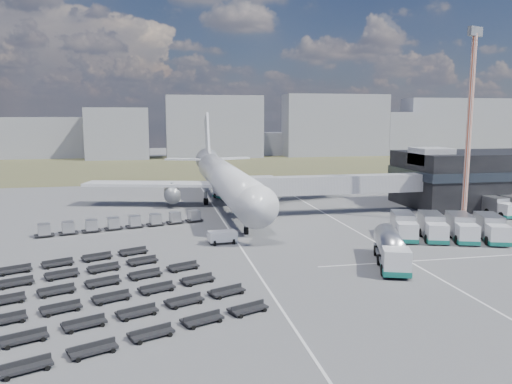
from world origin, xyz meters
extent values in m
plane|color=#565659|center=(0.00, 0.00, 0.00)|extent=(420.00, 420.00, 0.00)
cube|color=brown|center=(0.00, 110.00, 0.01)|extent=(420.00, 90.00, 0.01)
cube|color=silver|center=(-2.00, 5.00, 0.01)|extent=(0.25, 110.00, 0.01)
cube|color=silver|center=(16.00, 5.00, 0.01)|extent=(0.25, 110.00, 0.01)
cube|color=silver|center=(25.00, -8.00, 0.01)|extent=(40.00, 0.25, 0.01)
cube|color=black|center=(48.00, 24.00, 5.00)|extent=(30.00, 16.00, 10.00)
cube|color=#262D38|center=(48.00, 24.00, 6.20)|extent=(30.40, 16.40, 1.60)
cube|color=#939399|center=(36.00, 22.00, 9.50)|extent=(6.00, 6.00, 3.00)
cube|color=#939399|center=(18.10, 20.50, 5.10)|extent=(29.80, 3.00, 3.00)
cube|color=#939399|center=(4.70, 20.00, 5.10)|extent=(4.00, 3.60, 3.40)
cylinder|color=slate|center=(6.20, 20.50, 2.55)|extent=(0.70, 0.70, 5.10)
cylinder|color=black|center=(6.20, 20.50, 0.45)|extent=(1.40, 0.90, 1.40)
cylinder|color=silver|center=(0.00, 30.00, 5.30)|extent=(5.60, 48.00, 5.60)
cone|color=silver|center=(0.00, 3.50, 5.30)|extent=(5.60, 5.00, 5.60)
cone|color=silver|center=(0.00, 58.00, 6.10)|extent=(5.60, 8.00, 5.60)
cube|color=black|center=(0.00, 5.50, 6.10)|extent=(2.20, 2.00, 0.80)
cube|color=silver|center=(-13.00, 35.00, 4.10)|extent=(25.59, 11.38, 0.50)
cube|color=silver|center=(13.00, 35.00, 4.10)|extent=(25.59, 11.38, 0.50)
cylinder|color=slate|center=(-9.50, 33.00, 2.40)|extent=(3.00, 5.00, 3.00)
cylinder|color=slate|center=(9.50, 33.00, 2.40)|extent=(3.00, 5.00, 3.00)
cube|color=silver|center=(-5.50, 60.00, 6.50)|extent=(9.49, 5.63, 0.35)
cube|color=silver|center=(5.50, 60.00, 6.50)|extent=(9.49, 5.63, 0.35)
cube|color=silver|center=(0.00, 61.00, 11.80)|extent=(0.50, 9.06, 11.45)
cylinder|color=slate|center=(0.00, 9.00, 1.25)|extent=(0.50, 0.50, 2.50)
cylinder|color=slate|center=(-3.20, 34.00, 1.25)|extent=(0.60, 0.60, 2.50)
cylinder|color=slate|center=(3.20, 34.00, 1.25)|extent=(0.60, 0.60, 2.50)
cylinder|color=black|center=(0.00, 9.00, 0.50)|extent=(0.50, 1.20, 1.20)
cube|color=gray|center=(-49.78, 154.74, 8.12)|extent=(44.06, 12.00, 16.24)
cube|color=gray|center=(-26.48, 142.59, 9.93)|extent=(23.69, 12.00, 19.87)
cube|color=gray|center=(11.35, 142.90, 12.39)|extent=(38.39, 12.00, 24.77)
cube|color=gray|center=(47.00, 152.81, 4.81)|extent=(37.95, 12.00, 9.62)
cube|color=gray|center=(62.81, 142.97, 12.84)|extent=(44.02, 12.00, 25.68)
cube|color=gray|center=(93.98, 144.32, 9.20)|extent=(16.75, 12.00, 18.39)
cube|color=gray|center=(126.07, 152.72, 12.39)|extent=(51.05, 12.00, 24.78)
cube|color=silver|center=(11.85, -12.85, 1.66)|extent=(3.50, 3.50, 2.63)
cube|color=#126559|center=(11.85, -12.85, 0.63)|extent=(3.65, 3.65, 0.57)
cylinder|color=#ACADB1|center=(13.71, -7.56, 2.18)|extent=(5.55, 9.05, 2.86)
cube|color=slate|center=(13.71, -7.56, 0.86)|extent=(5.44, 9.01, 0.40)
cylinder|color=black|center=(13.14, -9.18, 0.57)|extent=(3.23, 2.18, 1.26)
cube|color=silver|center=(-4.00, 4.51, 0.80)|extent=(3.86, 2.46, 1.60)
cube|color=silver|center=(1.06, 39.79, 1.50)|extent=(4.19, 6.04, 2.62)
cube|color=#126559|center=(1.06, 39.79, 0.42)|extent=(4.31, 6.17, 0.42)
cube|color=silver|center=(19.86, -0.15, 1.45)|extent=(3.23, 3.16, 2.46)
cube|color=#126559|center=(19.86, -0.15, 0.50)|extent=(3.37, 3.30, 0.50)
cube|color=#ACADB1|center=(21.12, 3.55, 1.90)|extent=(4.19, 5.73, 2.91)
cube|color=silver|center=(23.46, -1.37, 1.45)|extent=(3.23, 3.16, 2.46)
cube|color=#126559|center=(23.46, -1.37, 0.50)|extent=(3.37, 3.30, 0.50)
cube|color=#ACADB1|center=(24.72, 2.33, 1.90)|extent=(4.19, 5.73, 2.91)
cube|color=silver|center=(27.06, -2.60, 1.45)|extent=(3.23, 3.16, 2.46)
cube|color=#126559|center=(27.06, -2.60, 0.50)|extent=(3.37, 3.30, 0.50)
cube|color=#ACADB1|center=(28.32, 1.11, 1.90)|extent=(4.19, 5.73, 2.91)
cube|color=silver|center=(30.66, -3.82, 1.45)|extent=(3.23, 3.16, 2.46)
cube|color=#126559|center=(30.66, -3.82, 0.50)|extent=(3.37, 3.30, 0.50)
cube|color=#ACADB1|center=(31.92, -0.12, 1.90)|extent=(4.19, 5.73, 2.91)
cube|color=silver|center=(43.97, 11.26, 1.34)|extent=(2.50, 2.40, 2.26)
cube|color=#126559|center=(43.97, 11.26, 0.46)|extent=(2.61, 2.51, 0.46)
cube|color=#ACADB1|center=(43.76, 14.85, 1.75)|extent=(2.75, 4.87, 2.68)
cube|color=#ACADB1|center=(47.25, 15.06, 1.75)|extent=(2.75, 4.87, 2.68)
cube|color=black|center=(-27.72, 12.77, 0.29)|extent=(2.88, 2.20, 0.18)
cube|color=#ACADB1|center=(-27.72, 12.77, 1.13)|extent=(1.94, 1.94, 1.47)
cube|color=black|center=(-24.71, 13.62, 0.29)|extent=(2.88, 2.20, 0.18)
cube|color=#ACADB1|center=(-24.71, 13.62, 1.13)|extent=(1.94, 1.94, 1.47)
cube|color=black|center=(-21.69, 14.48, 0.29)|extent=(2.88, 2.20, 0.18)
cube|color=#ACADB1|center=(-21.69, 14.48, 1.13)|extent=(1.94, 1.94, 1.47)
cube|color=black|center=(-18.67, 15.34, 0.29)|extent=(2.88, 2.20, 0.18)
cube|color=#ACADB1|center=(-18.67, 15.34, 1.13)|extent=(1.94, 1.94, 1.47)
cube|color=black|center=(-15.66, 16.19, 0.29)|extent=(2.88, 2.20, 0.18)
cube|color=#ACADB1|center=(-15.66, 16.19, 1.13)|extent=(1.94, 1.94, 1.47)
cube|color=black|center=(-12.64, 17.05, 0.29)|extent=(2.88, 2.20, 0.18)
cube|color=#ACADB1|center=(-12.64, 17.05, 1.13)|extent=(1.94, 1.94, 1.47)
cube|color=black|center=(-9.62, 17.91, 0.29)|extent=(2.88, 2.20, 0.18)
cube|color=#ACADB1|center=(-9.62, 17.91, 1.13)|extent=(1.94, 1.94, 1.47)
cube|color=black|center=(-6.61, 18.76, 0.29)|extent=(2.88, 2.20, 0.18)
cube|color=#ACADB1|center=(-6.61, 18.76, 1.13)|extent=(1.94, 1.94, 1.47)
cube|color=black|center=(-15.08, -23.24, 0.39)|extent=(24.86, 11.73, 0.79)
cube|color=black|center=(-16.87, -19.00, 0.39)|extent=(24.86, 11.73, 0.79)
cube|color=black|center=(-18.65, -14.76, 0.39)|extent=(24.86, 11.73, 0.79)
cube|color=black|center=(-20.44, -10.52, 0.39)|extent=(24.86, 11.73, 0.79)
cube|color=black|center=(-22.23, -6.28, 0.39)|extent=(20.82, 10.03, 0.79)
cube|color=black|center=(-24.02, -2.05, 0.39)|extent=(20.82, 10.03, 0.79)
cylinder|color=#C3451F|center=(34.60, 9.46, 14.31)|extent=(0.80, 0.80, 28.61)
cube|color=slate|center=(34.60, 9.46, 28.96)|extent=(2.81, 1.63, 1.37)
cube|color=#565659|center=(34.60, 9.46, 0.17)|extent=(2.29, 2.29, 0.34)
camera|label=1|loc=(-12.33, -58.97, 16.53)|focal=35.00mm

